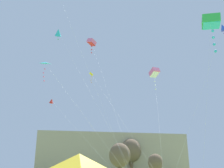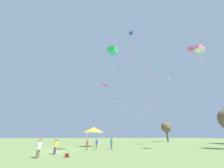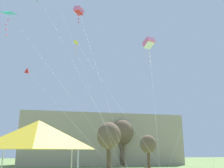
% 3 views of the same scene
% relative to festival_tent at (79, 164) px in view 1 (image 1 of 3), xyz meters
% --- Properties ---
extents(distant_building, '(34.04, 11.38, 10.57)m').
position_rel_festival_tent_xyz_m(distant_building, '(11.08, 45.75, 1.86)').
color(distant_building, tan).
rests_on(distant_building, ground).
extents(tree_far_right, '(3.41, 3.41, 6.88)m').
position_rel_festival_tent_xyz_m(tree_far_right, '(8.32, 25.21, 1.46)').
color(tree_far_right, brown).
rests_on(tree_far_right, ground).
extents(tree_far_centre, '(2.72, 2.72, 5.50)m').
position_rel_festival_tent_xyz_m(tree_far_centre, '(16.15, 30.15, 0.48)').
color(tree_far_centre, brown).
rests_on(tree_far_centre, ground).
extents(tree_far_left, '(4.52, 4.52, 9.12)m').
position_rel_festival_tent_xyz_m(tree_far_left, '(14.26, 39.66, 3.05)').
color(tree_far_left, brown).
rests_on(tree_far_left, ground).
extents(festival_tent, '(3.20, 3.20, 3.98)m').
position_rel_festival_tent_xyz_m(festival_tent, '(0.00, 0.00, 0.00)').
color(festival_tent, '#B7B7BC').
rests_on(festival_tent, ground).
extents(kite_cyan_diamond_0, '(8.02, 18.29, 22.58)m').
position_rel_festival_tent_xyz_m(kite_cyan_diamond_0, '(-2.37, 18.03, 18.32)').
color(kite_cyan_diamond_0, silver).
rests_on(kite_cyan_diamond_0, ground).
extents(kite_pink_box_1, '(7.73, 18.99, 17.90)m').
position_rel_festival_tent_xyz_m(kite_pink_box_1, '(12.63, 19.38, 13.75)').
color(kite_pink_box_1, silver).
rests_on(kite_pink_box_1, ground).
extents(kite_yellow_delta_2, '(4.17, 19.12, 16.17)m').
position_rel_festival_tent_xyz_m(kite_yellow_delta_2, '(2.77, 18.14, 12.06)').
color(kite_yellow_delta_2, silver).
rests_on(kite_yellow_delta_2, ground).
extents(kite_cyan_delta_3, '(8.70, 5.19, 12.02)m').
position_rel_festival_tent_xyz_m(kite_cyan_delta_3, '(-2.76, 5.73, 8.18)').
color(kite_cyan_delta_3, silver).
rests_on(kite_cyan_delta_3, ground).
extents(kite_green_box_5, '(6.33, 4.75, 16.73)m').
position_rel_festival_tent_xyz_m(kite_green_box_5, '(12.04, 3.17, 12.69)').
color(kite_green_box_5, silver).
rests_on(kite_green_box_5, ground).
extents(kite_pink_box_7, '(2.81, 23.86, 25.84)m').
position_rel_festival_tent_xyz_m(kite_pink_box_7, '(3.43, 26.34, 21.66)').
color(kite_pink_box_7, silver).
rests_on(kite_pink_box_7, ground).
extents(kite_blue_diamond_8, '(11.17, 5.77, 17.98)m').
position_rel_festival_tent_xyz_m(kite_blue_diamond_8, '(15.26, 5.76, 14.02)').
color(kite_blue_diamond_8, silver).
rests_on(kite_blue_diamond_8, ground).
extents(kite_red_diamond_9, '(8.38, 12.21, 11.28)m').
position_rel_festival_tent_xyz_m(kite_red_diamond_9, '(-2.43, 15.52, 7.42)').
color(kite_red_diamond_9, silver).
rests_on(kite_red_diamond_9, ground).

